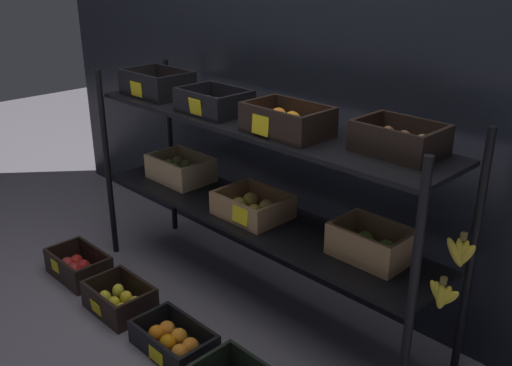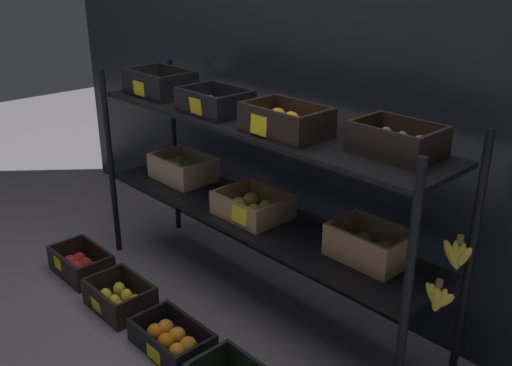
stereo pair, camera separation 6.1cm
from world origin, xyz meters
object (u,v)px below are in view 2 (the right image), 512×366
crate_ground_apple_red (82,265)px  crate_ground_orange (172,339)px  display_rack (255,165)px  crate_ground_lemon (120,299)px

crate_ground_apple_red → crate_ground_orange: 0.84m
display_rack → crate_ground_apple_red: bearing=-149.1°
crate_ground_lemon → crate_ground_orange: crate_ground_lemon is taller
crate_ground_lemon → display_rack: bearing=51.8°
crate_ground_apple_red → crate_ground_orange: bearing=-0.9°
display_rack → crate_ground_apple_red: display_rack is taller
crate_ground_lemon → crate_ground_apple_red: bearing=177.8°
crate_ground_lemon → crate_ground_orange: bearing=0.4°
display_rack → crate_ground_lemon: size_ratio=6.17×
display_rack → crate_ground_apple_red: 1.17m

